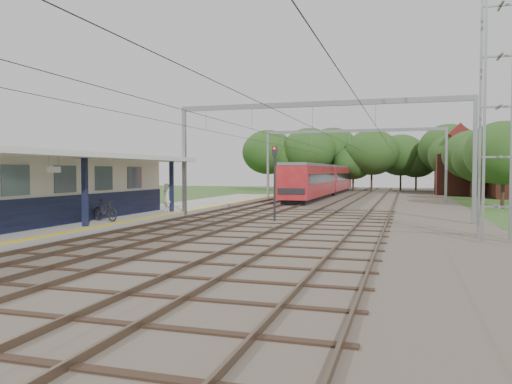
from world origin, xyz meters
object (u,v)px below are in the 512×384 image
(train, at_px, (324,180))
(bicycle, at_px, (105,210))
(person, at_px, (167,197))
(signal_post, at_px, (275,175))

(train, bearing_deg, bicycle, -99.74)
(person, height_order, bicycle, person)
(signal_post, bearing_deg, bicycle, -160.33)
(bicycle, xyz_separation_m, signal_post, (7.75, 5.01, 1.82))
(person, height_order, signal_post, signal_post)
(train, xyz_separation_m, signal_post, (1.85, -29.35, 0.72))
(bicycle, height_order, train, train)
(person, relative_size, signal_post, 0.41)
(person, height_order, train, train)
(person, distance_m, signal_post, 7.89)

